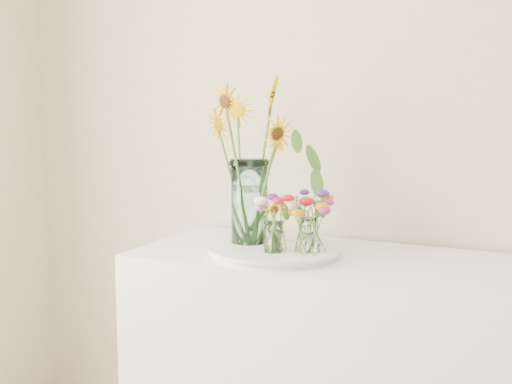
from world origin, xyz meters
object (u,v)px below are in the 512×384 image
(tray, at_px, (274,252))
(small_vase_b, at_px, (309,236))
(mason_jar, at_px, (249,202))
(small_vase_c, at_px, (308,232))
(small_vase_a, at_px, (273,237))

(tray, bearing_deg, small_vase_b, -9.99)
(tray, relative_size, mason_jar, 1.43)
(mason_jar, distance_m, small_vase_c, 0.23)
(mason_jar, bearing_deg, small_vase_c, 11.75)
(small_vase_a, relative_size, small_vase_c, 1.07)
(small_vase_a, distance_m, small_vase_c, 0.16)
(small_vase_b, bearing_deg, small_vase_c, 113.25)
(small_vase_c, bearing_deg, small_vase_b, -66.75)
(mason_jar, height_order, small_vase_b, mason_jar)
(small_vase_a, xyz_separation_m, small_vase_c, (0.06, 0.15, -0.00))
(tray, xyz_separation_m, small_vase_a, (0.03, -0.07, 0.07))
(small_vase_c, bearing_deg, tray, -143.24)
(tray, distance_m, small_vase_b, 0.15)
(mason_jar, relative_size, small_vase_a, 2.75)
(mason_jar, distance_m, small_vase_b, 0.26)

